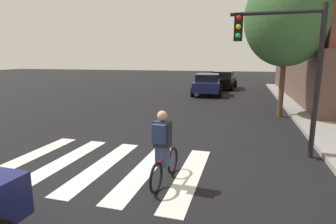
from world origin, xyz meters
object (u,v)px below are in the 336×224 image
Objects in this scene: sedan_far at (223,80)px; cyclist at (163,148)px; traffic_light_near at (287,56)px; street_tree_near at (287,18)px; sedan_mid at (207,84)px.

cyclist is (0.33, -20.82, -0.00)m from sedan_far.
traffic_light_near reaches higher than cyclist.
street_tree_near is (3.70, -12.25, 3.78)m from sedan_far.
sedan_far is 18.41m from traffic_light_near.
sedan_far is at bearing 106.79° from street_tree_near.
sedan_far is 20.82m from cyclist.
street_tree_near is (4.54, -7.42, 3.78)m from sedan_mid.
cyclist is at bearing -85.78° from sedan_mid.
traffic_light_near reaches higher than sedan_mid.
sedan_far is at bearing 99.62° from traffic_light_near.
traffic_light_near reaches higher than sedan_far.
street_tree_near is at bearing 83.73° from traffic_light_near.
traffic_light_near is (3.06, -18.04, 2.01)m from sedan_far.
street_tree_near is (3.36, 8.57, 3.78)m from cyclist.
cyclist reaches higher than sedan_mid.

